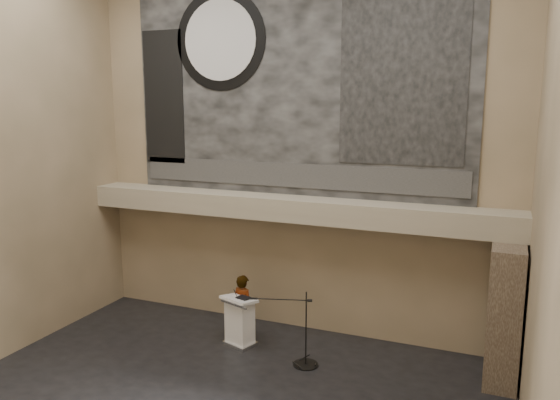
% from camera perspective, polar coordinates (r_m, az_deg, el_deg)
% --- Properties ---
extents(wall_back, '(10.00, 0.02, 8.50)m').
position_cam_1_polar(wall_back, '(12.44, 1.42, 5.38)').
color(wall_back, '#79694D').
rests_on(wall_back, floor).
extents(wall_right, '(0.02, 8.00, 8.50)m').
position_cam_1_polar(wall_right, '(7.65, 26.30, 1.18)').
color(wall_right, '#79694D').
rests_on(wall_right, floor).
extents(soffit, '(10.00, 0.80, 0.50)m').
position_cam_1_polar(soffit, '(12.25, 0.72, -0.84)').
color(soffit, gray).
rests_on(soffit, wall_back).
extents(sprinkler_left, '(0.04, 0.04, 0.06)m').
position_cam_1_polar(sprinkler_left, '(12.93, -5.96, -1.56)').
color(sprinkler_left, '#B2893D').
rests_on(sprinkler_left, soffit).
extents(sprinkler_right, '(0.04, 0.04, 0.06)m').
position_cam_1_polar(sprinkler_right, '(11.71, 9.30, -2.91)').
color(sprinkler_right, '#B2893D').
rests_on(sprinkler_right, soffit).
extents(banner, '(8.00, 0.05, 5.00)m').
position_cam_1_polar(banner, '(12.37, 1.40, 12.07)').
color(banner, black).
rests_on(banner, wall_back).
extents(banner_text_strip, '(7.76, 0.02, 0.55)m').
position_cam_1_polar(banner_text_strip, '(12.44, 1.29, 2.60)').
color(banner_text_strip, '#313131').
rests_on(banner_text_strip, banner).
extents(banner_clock_rim, '(2.30, 0.02, 2.30)m').
position_cam_1_polar(banner_clock_rim, '(13.16, -6.28, 16.28)').
color(banner_clock_rim, black).
rests_on(banner_clock_rim, banner).
extents(banner_clock_face, '(1.84, 0.02, 1.84)m').
position_cam_1_polar(banner_clock_face, '(13.14, -6.32, 16.28)').
color(banner_clock_face, silver).
rests_on(banner_clock_face, banner).
extents(banner_building_print, '(2.60, 0.02, 3.60)m').
position_cam_1_polar(banner_building_print, '(11.68, 12.64, 12.43)').
color(banner_building_print, black).
rests_on(banner_building_print, banner).
extents(banner_brick_print, '(1.10, 0.02, 3.20)m').
position_cam_1_polar(banner_brick_print, '(13.92, -12.05, 10.42)').
color(banner_brick_print, black).
rests_on(banner_brick_print, banner).
extents(stone_pier, '(0.60, 1.40, 2.70)m').
position_cam_1_polar(stone_pier, '(11.42, 22.40, -10.84)').
color(stone_pier, '#44362A').
rests_on(stone_pier, floor).
extents(lectern, '(0.85, 0.72, 1.14)m').
position_cam_1_polar(lectern, '(12.30, -4.23, -12.52)').
color(lectern, silver).
rests_on(lectern, floor).
extents(binder, '(0.32, 0.28, 0.04)m').
position_cam_1_polar(binder, '(12.03, -3.86, -10.17)').
color(binder, black).
rests_on(binder, lectern).
extents(papers, '(0.30, 0.36, 0.00)m').
position_cam_1_polar(papers, '(12.11, -4.58, -10.11)').
color(papers, silver).
rests_on(papers, lectern).
extents(speaker_person, '(0.63, 0.50, 1.51)m').
position_cam_1_polar(speaker_person, '(12.50, -3.86, -11.13)').
color(speaker_person, silver).
rests_on(speaker_person, floor).
extents(mic_stand, '(1.33, 0.59, 1.57)m').
position_cam_1_polar(mic_stand, '(11.57, 2.52, -15.86)').
color(mic_stand, black).
rests_on(mic_stand, floor).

